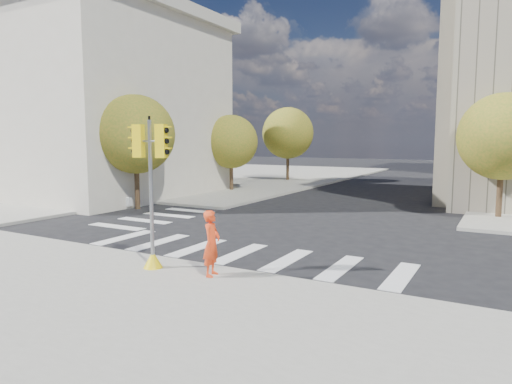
# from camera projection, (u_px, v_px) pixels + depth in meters

# --- Properties ---
(ground) EXTENTS (160.00, 160.00, 0.00)m
(ground) POSITION_uv_depth(u_px,v_px,m) (269.00, 243.00, 17.36)
(ground) COLOR black
(ground) RESTS_ON ground
(sidewalk_far_left) EXTENTS (28.00, 40.00, 0.15)m
(sidewalk_far_left) POSITION_uv_depth(u_px,v_px,m) (216.00, 175.00, 49.59)
(sidewalk_far_left) COLOR gray
(sidewalk_far_left) RESTS_ON ground
(classical_building) EXTENTS (19.00, 15.00, 12.70)m
(classical_building) POSITION_uv_depth(u_px,v_px,m) (77.00, 105.00, 33.24)
(classical_building) COLOR beige
(classical_building) RESTS_ON ground
(tree_lw_near) EXTENTS (4.40, 4.40, 6.41)m
(tree_lw_near) POSITION_uv_depth(u_px,v_px,m) (136.00, 134.00, 25.43)
(tree_lw_near) COLOR #382616
(tree_lw_near) RESTS_ON ground
(tree_lw_mid) EXTENTS (4.00, 4.00, 5.77)m
(tree_lw_mid) POSITION_uv_depth(u_px,v_px,m) (231.00, 142.00, 34.16)
(tree_lw_mid) COLOR #382616
(tree_lw_mid) RESTS_ON ground
(tree_lw_far) EXTENTS (4.80, 4.80, 6.95)m
(tree_lw_far) POSITION_uv_depth(u_px,v_px,m) (288.00, 133.00, 42.75)
(tree_lw_far) COLOR #382616
(tree_lw_far) RESTS_ON ground
(tree_re_near) EXTENTS (4.20, 4.20, 6.16)m
(tree_re_near) POSITION_uv_depth(u_px,v_px,m) (503.00, 137.00, 21.96)
(tree_re_near) COLOR #382616
(tree_re_near) RESTS_ON ground
(tree_re_mid) EXTENTS (4.60, 4.60, 6.66)m
(tree_re_mid) POSITION_uv_depth(u_px,v_px,m) (506.00, 134.00, 32.34)
(tree_re_mid) COLOR #382616
(tree_re_mid) RESTS_ON ground
(tree_re_far) EXTENTS (4.00, 4.00, 5.88)m
(tree_re_far) POSITION_uv_depth(u_px,v_px,m) (507.00, 140.00, 42.81)
(tree_re_far) COLOR #382616
(tree_re_far) RESTS_ON ground
(traffic_signal) EXTENTS (1.08, 0.56, 4.42)m
(traffic_signal) POSITION_uv_depth(u_px,v_px,m) (151.00, 205.00, 13.22)
(traffic_signal) COLOR yellow
(traffic_signal) RESTS_ON sidewalk_near
(photographer) EXTENTS (0.57, 0.75, 1.83)m
(photographer) POSITION_uv_depth(u_px,v_px,m) (212.00, 243.00, 12.54)
(photographer) COLOR #EE3F16
(photographer) RESTS_ON sidewalk_near
(planter_wall) EXTENTS (5.98, 1.41, 0.50)m
(planter_wall) POSITION_uv_depth(u_px,v_px,m) (87.00, 200.00, 26.90)
(planter_wall) COLOR white
(planter_wall) RESTS_ON sidewalk_left_near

